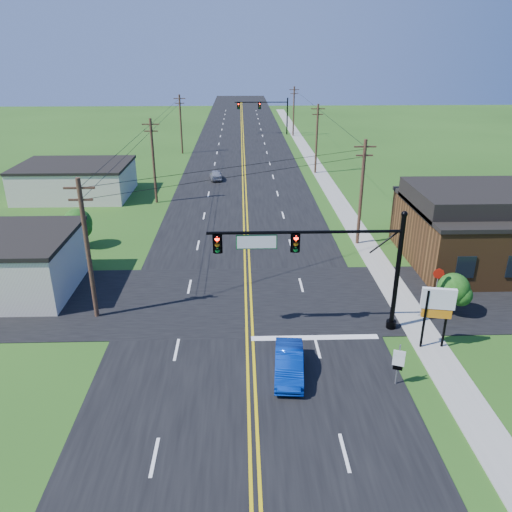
{
  "coord_description": "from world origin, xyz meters",
  "views": [
    {
      "loc": [
        -0.25,
        -18.04,
        15.92
      ],
      "look_at": [
        0.63,
        10.0,
        4.04
      ],
      "focal_mm": 35.0,
      "sensor_mm": 36.0,
      "label": 1
    }
  ],
  "objects_px": {
    "signal_mast_main": "(322,257)",
    "route_sign": "(398,362)",
    "blue_car": "(289,364)",
    "signal_mast_far": "(265,110)",
    "stop_sign": "(438,276)"
  },
  "relations": [
    {
      "from": "signal_mast_far",
      "to": "stop_sign",
      "type": "distance_m",
      "value": 68.62
    },
    {
      "from": "signal_mast_main",
      "to": "route_sign",
      "type": "bearing_deg",
      "value": -59.9
    },
    {
      "from": "blue_car",
      "to": "stop_sign",
      "type": "bearing_deg",
      "value": 42.84
    },
    {
      "from": "blue_car",
      "to": "signal_mast_main",
      "type": "bearing_deg",
      "value": 68.8
    },
    {
      "from": "signal_mast_main",
      "to": "blue_car",
      "type": "xyz_separation_m",
      "value": [
        -2.2,
        -4.5,
        -4.07
      ]
    },
    {
      "from": "signal_mast_main",
      "to": "stop_sign",
      "type": "height_order",
      "value": "signal_mast_main"
    },
    {
      "from": "route_sign",
      "to": "stop_sign",
      "type": "relative_size",
      "value": 1.1
    },
    {
      "from": "signal_mast_far",
      "to": "stop_sign",
      "type": "xyz_separation_m",
      "value": [
        8.56,
        -68.02,
        -3.01
      ]
    },
    {
      "from": "route_sign",
      "to": "stop_sign",
      "type": "height_order",
      "value": "route_sign"
    },
    {
      "from": "signal_mast_main",
      "to": "blue_car",
      "type": "height_order",
      "value": "signal_mast_main"
    },
    {
      "from": "signal_mast_far",
      "to": "blue_car",
      "type": "bearing_deg",
      "value": -91.72
    },
    {
      "from": "signal_mast_far",
      "to": "signal_mast_main",
      "type": "bearing_deg",
      "value": -90.08
    },
    {
      "from": "blue_car",
      "to": "route_sign",
      "type": "distance_m",
      "value": 5.49
    },
    {
      "from": "route_sign",
      "to": "stop_sign",
      "type": "bearing_deg",
      "value": 80.12
    },
    {
      "from": "signal_mast_far",
      "to": "stop_sign",
      "type": "bearing_deg",
      "value": -82.83
    }
  ]
}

